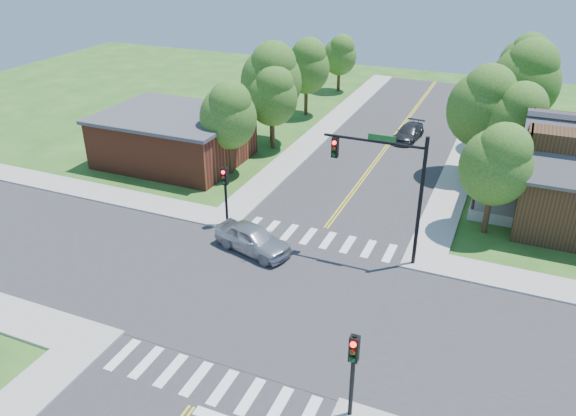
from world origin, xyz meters
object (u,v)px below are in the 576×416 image
at_px(signal_pole_se, 353,362).
at_px(signal_pole_nw, 225,185).
at_px(signal_mast_ne, 389,177).
at_px(car_silver, 253,239).
at_px(car_dgrey, 409,133).

relative_size(signal_pole_se, signal_pole_nw, 1.00).
xyz_separation_m(signal_pole_se, signal_pole_nw, (-11.20, 11.20, 0.00)).
bearing_deg(signal_mast_ne, signal_pole_nw, -179.93).
relative_size(signal_pole_nw, car_silver, 0.77).
bearing_deg(signal_pole_se, car_dgrey, 98.24).
xyz_separation_m(signal_pole_se, car_dgrey, (-4.38, 30.26, -2.04)).
bearing_deg(car_silver, signal_pole_se, -121.67).
relative_size(signal_mast_ne, signal_pole_nw, 1.89).
distance_m(car_silver, car_dgrey, 21.53).
height_order(signal_pole_nw, car_silver, signal_pole_nw).
bearing_deg(car_dgrey, signal_pole_se, -76.00).
bearing_deg(car_silver, signal_mast_ne, -57.30).
bearing_deg(signal_mast_ne, car_dgrey, 98.05).
bearing_deg(car_dgrey, signal_mast_ne, -76.18).
bearing_deg(signal_pole_se, car_silver, 132.80).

